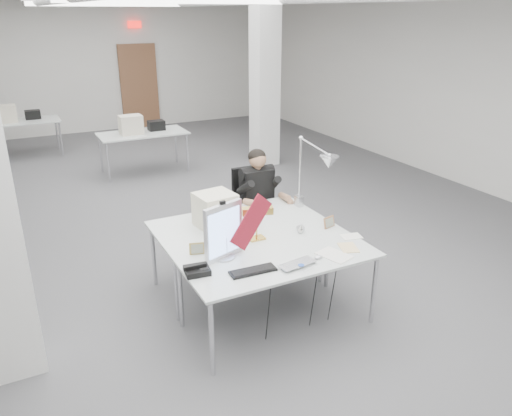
{
  "coord_description": "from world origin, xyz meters",
  "views": [
    {
      "loc": [
        -2.06,
        -6.08,
        2.86
      ],
      "look_at": [
        0.02,
        -2.0,
        1.05
      ],
      "focal_mm": 35.0,
      "sensor_mm": 36.0,
      "label": 1
    }
  ],
  "objects": [
    {
      "name": "desk_second",
      "position": [
        0.0,
        -1.6,
        0.74
      ],
      "size": [
        1.8,
        0.9,
        0.02
      ],
      "primitive_type": "cube",
      "color": "silver",
      "rests_on": "room_shell"
    },
    {
      "name": "monitor",
      "position": [
        -0.47,
        -2.31,
        1.02
      ],
      "size": [
        0.42,
        0.17,
        0.52
      ],
      "primitive_type": "cube",
      "rotation": [
        0.0,
        0.0,
        0.32
      ],
      "color": "silver",
      "rests_on": "desk_main"
    },
    {
      "name": "architect_lamp",
      "position": [
        0.83,
        -1.76,
        1.23
      ],
      "size": [
        0.42,
        0.77,
        0.94
      ],
      "primitive_type": null,
      "rotation": [
        0.0,
        0.0,
        -0.25
      ],
      "color": "silver",
      "rests_on": "desk_second"
    },
    {
      "name": "bankers_lamp",
      "position": [
        -0.02,
        -2.09,
        0.93
      ],
      "size": [
        0.33,
        0.21,
        0.34
      ],
      "primitive_type": null,
      "rotation": [
        0.0,
        0.0,
        -0.3
      ],
      "color": "gold",
      "rests_on": "desk_main"
    },
    {
      "name": "paper_stack_b",
      "position": [
        0.67,
        -2.67,
        0.76
      ],
      "size": [
        0.23,
        0.26,
        0.01
      ],
      "primitive_type": "cube",
      "rotation": [
        0.0,
        0.0,
        -0.33
      ],
      "color": "#DBBE83",
      "rests_on": "desk_main"
    },
    {
      "name": "pennant",
      "position": [
        -0.21,
        -2.35,
        1.07
      ],
      "size": [
        0.48,
        0.11,
        0.52
      ],
      "primitive_type": "cube",
      "rotation": [
        0.0,
        -0.87,
        0.21
      ],
      "color": "maroon",
      "rests_on": "monitor"
    },
    {
      "name": "office_chair",
      "position": [
        0.55,
        -0.95,
        0.57
      ],
      "size": [
        0.57,
        0.57,
        1.14
      ],
      "primitive_type": null,
      "rotation": [
        0.0,
        0.0,
        -0.03
      ],
      "color": "black",
      "rests_on": "room_shell"
    },
    {
      "name": "paper_stack_c",
      "position": [
        0.85,
        -2.48,
        0.76
      ],
      "size": [
        0.23,
        0.18,
        0.01
      ],
      "primitive_type": "cube",
      "rotation": [
        0.0,
        0.0,
        -0.21
      ],
      "color": "silver",
      "rests_on": "desk_main"
    },
    {
      "name": "bg_desk_b",
      "position": [
        -1.8,
        5.2,
        0.74
      ],
      "size": [
        1.6,
        0.8,
        0.02
      ],
      "primitive_type": "cube",
      "color": "silver",
      "rests_on": "room_shell"
    },
    {
      "name": "keyboard",
      "position": [
        -0.35,
        -2.68,
        0.77
      ],
      "size": [
        0.42,
        0.16,
        0.02
      ],
      "primitive_type": "cube",
      "rotation": [
        0.0,
        0.0,
        -0.05
      ],
      "color": "black",
      "rests_on": "desk_main"
    },
    {
      "name": "paper_stack_a",
      "position": [
        0.46,
        -2.74,
        0.76
      ],
      "size": [
        0.29,
        0.36,
        0.01
      ],
      "primitive_type": "cube",
      "rotation": [
        0.0,
        0.0,
        0.3
      ],
      "color": "silver",
      "rests_on": "desk_main"
    },
    {
      "name": "beige_monitor",
      "position": [
        -0.25,
        -1.6,
        0.93
      ],
      "size": [
        0.42,
        0.4,
        0.36
      ],
      "primitive_type": "cube",
      "rotation": [
        0.0,
        0.0,
        0.12
      ],
      "color": "beige",
      "rests_on": "desk_second"
    },
    {
      "name": "room_shell",
      "position": [
        0.04,
        0.13,
        1.69
      ],
      "size": [
        10.04,
        14.04,
        3.24
      ],
      "color": "#48484B",
      "rests_on": "ground"
    },
    {
      "name": "desk_phone",
      "position": [
        -0.79,
        -2.48,
        0.78
      ],
      "size": [
        0.23,
        0.21,
        0.05
      ],
      "primitive_type": "cube",
      "rotation": [
        0.0,
        0.0,
        -0.13
      ],
      "color": "black",
      "rests_on": "desk_main"
    },
    {
      "name": "mouse",
      "position": [
        0.29,
        -2.73,
        0.77
      ],
      "size": [
        0.08,
        0.05,
        0.03
      ],
      "primitive_type": "ellipsoid",
      "rotation": [
        0.0,
        0.0,
        -0.02
      ],
      "color": "silver",
      "rests_on": "desk_main"
    },
    {
      "name": "bg_desk_a",
      "position": [
        0.2,
        3.0,
        0.74
      ],
      "size": [
        1.6,
        0.8,
        0.02
      ],
      "primitive_type": "cube",
      "color": "silver",
      "rests_on": "room_shell"
    },
    {
      "name": "laptop",
      "position": [
        0.05,
        -2.81,
        0.77
      ],
      "size": [
        0.38,
        0.27,
        0.03
      ],
      "primitive_type": "imported",
      "rotation": [
        0.0,
        0.0,
        0.13
      ],
      "color": "#ACADB1",
      "rests_on": "desk_main"
    },
    {
      "name": "desk_clock",
      "position": [
        0.44,
        -2.17,
        0.81
      ],
      "size": [
        0.09,
        0.06,
        0.09
      ],
      "primitive_type": "cylinder",
      "rotation": [
        1.57,
        0.0,
        -0.37
      ],
      "color": "silver",
      "rests_on": "desk_main"
    },
    {
      "name": "seated_person",
      "position": [
        0.55,
        -1.0,
        0.9
      ],
      "size": [
        0.52,
        0.65,
        0.95
      ],
      "primitive_type": null,
      "rotation": [
        0.0,
        0.0,
        -0.03
      ],
      "color": "black",
      "rests_on": "office_chair"
    },
    {
      "name": "desk_main",
      "position": [
        0.0,
        -2.5,
        0.74
      ],
      "size": [
        1.8,
        0.9,
        0.02
      ],
      "primitive_type": "cube",
      "color": "silver",
      "rests_on": "room_shell"
    },
    {
      "name": "picture_frame_right",
      "position": [
        0.78,
        -2.18,
        0.81
      ],
      "size": [
        0.15,
        0.07,
        0.12
      ],
      "primitive_type": "cube",
      "rotation": [
        -0.21,
        0.0,
        0.25
      ],
      "color": "#A97149",
      "rests_on": "desk_main"
    },
    {
      "name": "picture_frame_left",
      "position": [
        -0.66,
        -2.13,
        0.81
      ],
      "size": [
        0.15,
        0.07,
        0.11
      ],
      "primitive_type": "cube",
      "rotation": [
        -0.21,
        0.0,
        -0.29
      ],
      "color": "tan",
      "rests_on": "desk_main"
    }
  ]
}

